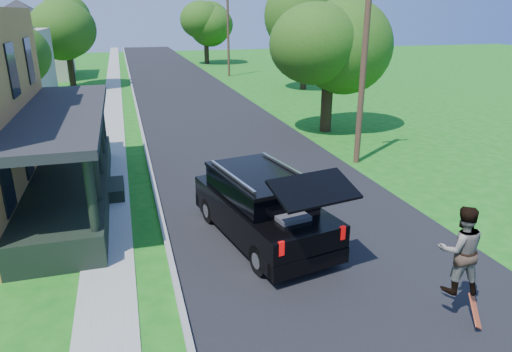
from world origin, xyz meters
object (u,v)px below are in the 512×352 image
object	(u,v)px
black_suv	(262,206)
utility_pole_near	(364,65)
tree_right_near	(329,39)
skateboarder	(460,250)

from	to	relation	value
black_suv	utility_pole_near	size ratio (longest dim) A/B	0.73
black_suv	tree_right_near	xyz separation A→B (m)	(6.87, 10.99, 3.81)
utility_pole_near	skateboarder	bearing A→B (deg)	-112.93
black_suv	utility_pole_near	world-z (taller)	utility_pole_near
black_suv	utility_pole_near	bearing A→B (deg)	32.36
tree_right_near	utility_pole_near	world-z (taller)	utility_pole_near
tree_right_near	utility_pole_near	bearing A→B (deg)	-100.09
black_suv	skateboarder	distance (m)	5.31
black_suv	utility_pole_near	distance (m)	8.67
black_suv	skateboarder	bearing A→B (deg)	-69.41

